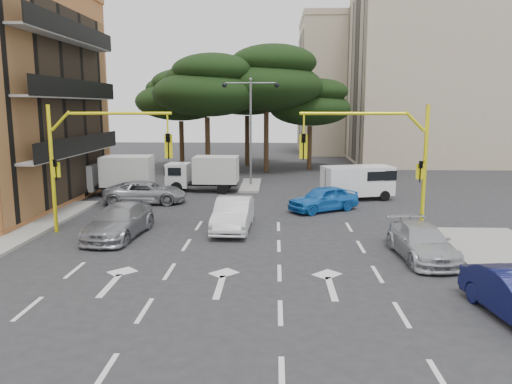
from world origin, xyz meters
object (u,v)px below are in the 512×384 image
(car_silver_cross_a, at_px, (146,192))
(car_silver_parked, at_px, (422,242))
(signal_mast_left, at_px, (89,151))
(car_blue_compact, at_px, (323,199))
(van_white, at_px, (357,183))
(signal_mast_right, at_px, (385,152))
(car_white_hatch, at_px, (233,214))
(box_truck_a, at_px, (113,176))
(car_silver_wagon, at_px, (119,221))
(box_truck_b, at_px, (203,174))
(street_lamp_center, at_px, (251,113))

(car_silver_cross_a, xyz_separation_m, car_silver_parked, (13.74, -10.71, -0.02))
(signal_mast_left, distance_m, car_silver_cross_a, 7.89)
(car_blue_compact, distance_m, van_white, 4.47)
(signal_mast_right, bearing_deg, signal_mast_left, 180.00)
(signal_mast_left, distance_m, car_white_hatch, 7.34)
(signal_mast_right, height_order, car_silver_parked, signal_mast_right)
(car_blue_compact, distance_m, box_truck_a, 14.32)
(signal_mast_right, height_order, car_silver_cross_a, signal_mast_right)
(car_silver_wagon, bearing_deg, car_blue_compact, 36.82)
(car_white_hatch, bearing_deg, box_truck_b, 107.64)
(signal_mast_right, relative_size, car_silver_wagon, 1.19)
(street_lamp_center, height_order, car_silver_wagon, street_lamp_center)
(car_silver_wagon, distance_m, car_silver_cross_a, 7.95)
(signal_mast_right, relative_size, signal_mast_left, 1.00)
(car_blue_compact, height_order, box_truck_b, box_truck_b)
(car_silver_wagon, distance_m, car_silver_parked, 13.21)
(car_silver_parked, xyz_separation_m, box_truck_a, (-16.60, 13.36, 0.66))
(box_truck_a, bearing_deg, car_silver_wagon, -164.25)
(car_white_hatch, distance_m, car_blue_compact, 6.63)
(car_silver_parked, height_order, box_truck_b, box_truck_b)
(signal_mast_right, relative_size, street_lamp_center, 0.77)
(car_silver_parked, relative_size, van_white, 1.05)
(van_white, distance_m, box_truck_b, 10.61)
(signal_mast_left, height_order, box_truck_b, signal_mast_left)
(street_lamp_center, bearing_deg, signal_mast_left, -115.91)
(car_blue_compact, bearing_deg, car_silver_cross_a, -131.96)
(car_silver_wagon, bearing_deg, car_white_hatch, 21.26)
(car_silver_wagon, relative_size, car_silver_cross_a, 1.02)
(car_white_hatch, xyz_separation_m, car_silver_parked, (7.79, -4.27, -0.11))
(signal_mast_right, relative_size, car_white_hatch, 1.27)
(box_truck_a, distance_m, box_truck_b, 6.06)
(signal_mast_left, xyz_separation_m, van_white, (13.89, 9.01, -2.79))
(van_white, relative_size, box_truck_b, 0.87)
(car_silver_parked, height_order, box_truck_a, box_truck_a)
(signal_mast_right, relative_size, van_white, 1.38)
(car_white_hatch, height_order, car_blue_compact, car_white_hatch)
(car_blue_compact, height_order, box_truck_a, box_truck_a)
(signal_mast_right, distance_m, signal_mast_left, 13.61)
(signal_mast_right, relative_size, car_silver_parked, 1.31)
(van_white, relative_size, box_truck_a, 0.81)
(car_silver_parked, distance_m, box_truck_a, 21.32)
(street_lamp_center, distance_m, box_truck_b, 5.80)
(car_blue_compact, height_order, car_silver_cross_a, car_blue_compact)
(street_lamp_center, bearing_deg, car_white_hatch, -90.83)
(car_blue_compact, bearing_deg, car_silver_wagon, -90.69)
(signal_mast_right, relative_size, car_blue_compact, 1.42)
(signal_mast_left, xyz_separation_m, car_silver_wagon, (1.50, -0.73, -3.15))
(car_silver_wagon, height_order, box_truck_b, box_truck_b)
(box_truck_a, bearing_deg, van_white, -96.43)
(street_lamp_center, distance_m, car_blue_compact, 10.89)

